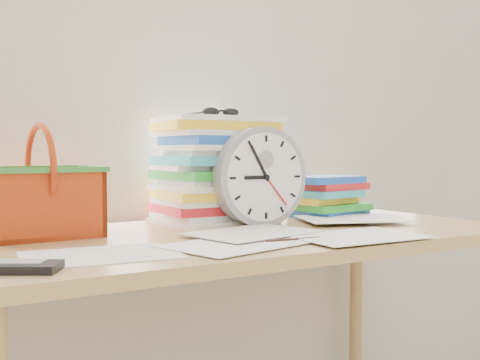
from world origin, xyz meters
TOP-DOWN VIEW (x-y plane):
  - curtain at (0.00, 1.98)m, footprint 2.40×0.01m
  - desk at (0.00, 1.60)m, footprint 1.40×0.70m
  - paper_stack at (0.03, 1.81)m, footprint 0.35×0.29m
  - clock at (0.08, 1.66)m, footprint 0.27×0.05m
  - sunglasses at (0.04, 1.80)m, footprint 0.13×0.11m
  - book_stack at (0.40, 1.76)m, footprint 0.29×0.24m
  - basket at (-0.47, 1.77)m, footprint 0.28×0.22m
  - pen at (-0.00, 1.39)m, footprint 0.14×0.03m
  - calculator at (-0.60, 1.37)m, footprint 0.17×0.14m
  - scattered_papers at (0.00, 1.60)m, footprint 1.26×0.42m

SIDE VIEW (x-z plane):
  - desk at x=0.00m, z-range 0.30..1.05m
  - pen at x=0.00m, z-range 0.75..0.76m
  - scattered_papers at x=0.00m, z-range 0.75..0.77m
  - calculator at x=-0.60m, z-range 0.75..0.77m
  - book_stack at x=0.40m, z-range 0.75..0.88m
  - basket at x=-0.47m, z-range 0.75..1.02m
  - clock at x=0.08m, z-range 0.75..1.02m
  - paper_stack at x=0.03m, z-range 0.75..1.05m
  - sunglasses at x=0.04m, z-range 1.05..1.08m
  - curtain at x=0.00m, z-range 0.05..2.55m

